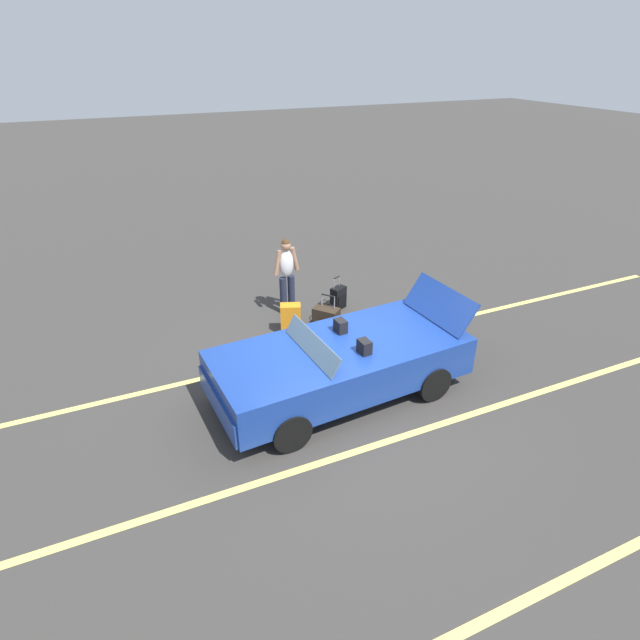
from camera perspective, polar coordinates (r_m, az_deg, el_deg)
The scene contains 10 objects.
ground_plane at distance 8.63m, azimuth 2.20°, elevation -8.15°, with size 80.00×80.00×0.00m, color #383533.
lot_line_near at distance 9.64m, azimuth -1.31°, elevation -3.78°, with size 18.00×0.12×0.01m, color #EAE066.
lot_line_mid at distance 7.72m, azimuth 6.72°, elevation -13.57°, with size 18.00×0.12×0.01m, color #EAE066.
lot_line_far at distance 6.38m, azimuth 20.51°, elevation -27.90°, with size 18.00×0.12×0.01m, color #EAE066.
convertible_car at distance 8.21m, azimuth 1.07°, elevation -5.22°, with size 4.33×2.04×1.49m.
suitcase_large_black at distance 9.82m, azimuth 0.68°, elevation -0.63°, with size 0.52×0.55×0.99m.
suitcase_medium_bright at distance 10.21m, azimuth -3.31°, elevation 0.14°, with size 0.46×0.37×0.62m.
suitcase_small_carryon at distance 11.18m, azimuth 2.07°, elevation 2.49°, with size 0.39×0.33×0.73m.
duffel_bag at distance 10.66m, azimuth 0.55°, elevation 0.58°, with size 0.70×0.48×0.34m.
traveler_person at distance 10.76m, azimuth -3.75°, elevation 5.35°, with size 0.61×0.27×1.65m.
Camera 1 is at (3.12, 6.19, 5.14)m, focal length 28.67 mm.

